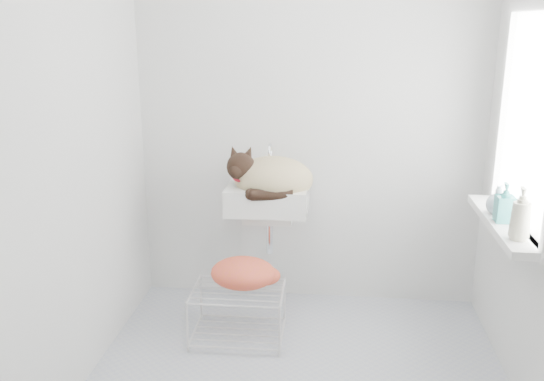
# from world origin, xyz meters

# --- Properties ---
(floor) EXTENTS (2.20, 2.00, 0.02)m
(floor) POSITION_xyz_m (0.00, 0.00, 0.00)
(floor) COLOR #ABAFB5
(floor) RESTS_ON ground
(back_wall) EXTENTS (2.20, 0.02, 2.50)m
(back_wall) POSITION_xyz_m (0.00, 1.00, 1.25)
(back_wall) COLOR silver
(back_wall) RESTS_ON ground
(left_wall) EXTENTS (0.02, 2.00, 2.50)m
(left_wall) POSITION_xyz_m (-1.10, 0.00, 1.25)
(left_wall) COLOR silver
(left_wall) RESTS_ON ground
(window_glass) EXTENTS (0.01, 0.80, 1.00)m
(window_glass) POSITION_xyz_m (1.09, 0.20, 1.35)
(window_glass) COLOR white
(window_glass) RESTS_ON right_wall
(window_frame) EXTENTS (0.04, 0.90, 1.10)m
(window_frame) POSITION_xyz_m (1.07, 0.20, 1.35)
(window_frame) COLOR white
(window_frame) RESTS_ON right_wall
(windowsill) EXTENTS (0.16, 0.88, 0.04)m
(windowsill) POSITION_xyz_m (1.01, 0.20, 0.83)
(windowsill) COLOR white
(windowsill) RESTS_ON right_wall
(sink) EXTENTS (0.49, 0.43, 0.20)m
(sink) POSITION_xyz_m (-0.24, 0.74, 0.85)
(sink) COLOR white
(sink) RESTS_ON back_wall
(faucet) EXTENTS (0.18, 0.12, 0.18)m
(faucet) POSITION_xyz_m (-0.24, 0.92, 0.99)
(faucet) COLOR silver
(faucet) RESTS_ON sink
(cat) EXTENTS (0.53, 0.45, 0.32)m
(cat) POSITION_xyz_m (-0.23, 0.72, 0.89)
(cat) COLOR #C9B382
(cat) RESTS_ON sink
(wire_rack) EXTENTS (0.52, 0.37, 0.31)m
(wire_rack) POSITION_xyz_m (-0.37, 0.37, 0.15)
(wire_rack) COLOR silver
(wire_rack) RESTS_ON floor
(towel) EXTENTS (0.39, 0.28, 0.16)m
(towel) POSITION_xyz_m (-0.35, 0.43, 0.34)
(towel) COLOR #D37600
(towel) RESTS_ON wire_rack
(bottle_a) EXTENTS (0.08, 0.08, 0.21)m
(bottle_a) POSITION_xyz_m (1.00, -0.08, 0.85)
(bottle_a) COLOR beige
(bottle_a) RESTS_ON windowsill
(bottle_b) EXTENTS (0.09, 0.09, 0.20)m
(bottle_b) POSITION_xyz_m (1.00, 0.17, 0.85)
(bottle_b) COLOR teal
(bottle_b) RESTS_ON windowsill
(bottle_c) EXTENTS (0.16, 0.16, 0.15)m
(bottle_c) POSITION_xyz_m (1.00, 0.30, 0.85)
(bottle_c) COLOR #A7B6C2
(bottle_c) RESTS_ON windowsill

